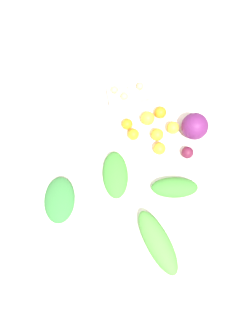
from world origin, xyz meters
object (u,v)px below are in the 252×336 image
(cabbage_purple, at_px, (195,126))
(greens_bunch_chard, at_px, (115,175))
(orange_1, at_px, (127,124))
(orange_6, at_px, (134,134))
(orange_0, at_px, (148,118))
(orange_4, at_px, (160,112))
(greens_bunch_scallion, at_px, (60,200))
(orange_2, at_px, (173,128))
(egg_carton, at_px, (128,94))
(greens_bunch_beet_tops, at_px, (158,242))
(beet_root, at_px, (187,153))
(orange_3, at_px, (159,149))
(orange_5, at_px, (157,135))
(greens_bunch_dandelion, at_px, (175,187))

(cabbage_purple, xyz_separation_m, greens_bunch_chard, (0.36, -0.38, -0.04))
(orange_1, distance_m, orange_6, 0.08)
(orange_0, xyz_separation_m, orange_1, (0.06, -0.11, -0.01))
(greens_bunch_chard, relative_size, orange_4, 3.75)
(orange_1, bearing_deg, greens_bunch_scallion, -27.73)
(orange_0, relative_size, orange_2, 1.12)
(greens_bunch_chard, relative_size, orange_2, 3.65)
(cabbage_purple, height_order, orange_1, cabbage_purple)
(orange_4, bearing_deg, egg_carton, -108.98)
(greens_bunch_beet_tops, bearing_deg, egg_carton, -157.75)
(greens_bunch_scallion, xyz_separation_m, beet_root, (-0.41, 0.64, 0.00))
(orange_3, bearing_deg, orange_1, -117.31)
(beet_root, distance_m, orange_3, 0.16)
(beet_root, bearing_deg, orange_6, -98.03)
(orange_2, xyz_separation_m, orange_3, (0.14, -0.05, -0.00))
(greens_bunch_beet_tops, height_order, beet_root, greens_bunch_beet_tops)
(orange_1, bearing_deg, orange_5, 80.87)
(greens_bunch_chard, relative_size, beet_root, 3.89)
(cabbage_purple, bearing_deg, greens_bunch_scallion, -49.26)
(greens_bunch_beet_tops, height_order, orange_0, greens_bunch_beet_tops)
(beet_root, bearing_deg, orange_2, -140.92)
(greens_bunch_beet_tops, xyz_separation_m, orange_6, (-0.57, -0.24, -0.01))
(beet_root, height_order, orange_6, beet_root)
(orange_5, bearing_deg, orange_1, -99.13)
(greens_bunch_dandelion, distance_m, greens_bunch_scallion, 0.63)
(greens_bunch_scallion, height_order, orange_2, orange_2)
(greens_bunch_dandelion, relative_size, orange_6, 3.83)
(egg_carton, height_order, beet_root, egg_carton)
(egg_carton, xyz_separation_m, orange_5, (0.21, 0.22, -0.01))
(greens_bunch_chard, height_order, orange_3, orange_3)
(greens_bunch_chard, relative_size, orange_5, 3.66)
(beet_root, relative_size, orange_3, 0.97)
(beet_root, relative_size, orange_0, 0.84)
(greens_bunch_dandelion, relative_size, orange_3, 3.59)
(greens_bunch_scallion, distance_m, orange_6, 0.56)
(beet_root, bearing_deg, greens_bunch_beet_tops, -8.06)
(cabbage_purple, bearing_deg, egg_carton, -108.03)
(orange_1, xyz_separation_m, orange_2, (-0.03, 0.26, 0.00))
(beet_root, distance_m, orange_6, 0.32)
(egg_carton, bearing_deg, orange_6, 88.81)
(egg_carton, distance_m, orange_1, 0.19)
(orange_2, bearing_deg, beet_root, 39.08)
(orange_0, height_order, orange_6, orange_0)
(orange_3, bearing_deg, cabbage_purple, 132.79)
(cabbage_purple, distance_m, beet_root, 0.15)
(orange_4, xyz_separation_m, orange_5, (0.14, 0.01, 0.00))
(egg_carton, distance_m, orange_5, 0.30)
(egg_carton, relative_size, orange_6, 3.93)
(greens_bunch_chard, relative_size, orange_0, 3.27)
(beet_root, distance_m, orange_2, 0.17)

